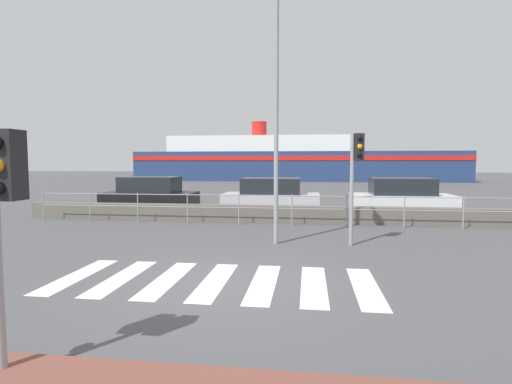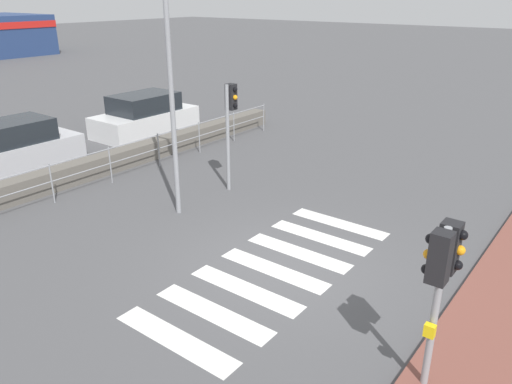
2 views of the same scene
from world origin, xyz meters
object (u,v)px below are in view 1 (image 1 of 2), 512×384
streetlamp (276,81)px  parked_car_white (401,199)px  parked_car_black (150,196)px  parked_car_silver (271,198)px  ferry_boat (289,162)px  traffic_light_far (356,164)px

streetlamp → parked_car_white: bearing=55.4°
parked_car_black → parked_car_silver: (5.46, 0.00, -0.01)m
streetlamp → ferry_boat: ferry_boat is taller
traffic_light_far → parked_car_silver: bearing=113.2°
ferry_boat → parked_car_white: ferry_boat is taller
traffic_light_far → parked_car_black: size_ratio=0.71×
traffic_light_far → ferry_boat: 37.89m
streetlamp → traffic_light_far: bearing=6.2°
streetlamp → parked_car_silver: bearing=96.3°
traffic_light_far → parked_car_white: bearing=68.3°
streetlamp → ferry_boat: size_ratio=0.19×
parked_car_black → parked_car_silver: bearing=0.0°
parked_car_black → parked_car_white: (10.89, 0.00, 0.00)m
traffic_light_far → streetlamp: (-2.07, -0.23, 2.12)m
parked_car_silver → traffic_light_far: bearing=-66.8°
ferry_boat → parked_car_black: ferry_boat is taller
parked_car_white → parked_car_silver: bearing=-180.0°
streetlamp → parked_car_white: (4.68, 6.79, -3.61)m
ferry_boat → parked_car_silver: ferry_boat is taller
streetlamp → parked_car_white: streetlamp is taller
parked_car_silver → parked_car_white: size_ratio=1.01×
parked_car_black → parked_car_silver: parked_car_black is taller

